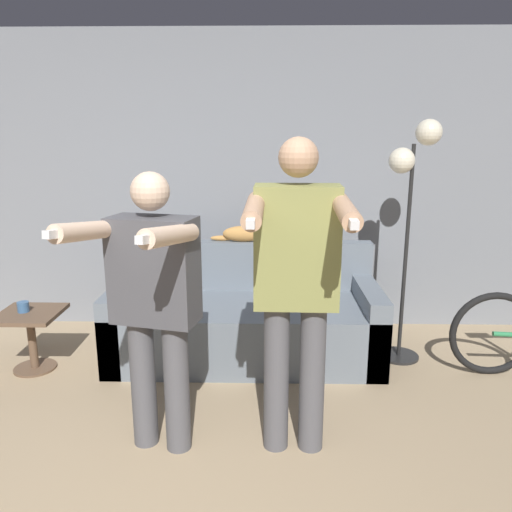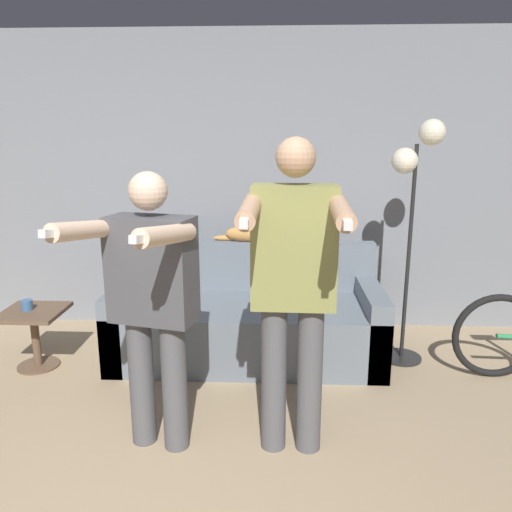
% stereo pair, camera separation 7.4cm
% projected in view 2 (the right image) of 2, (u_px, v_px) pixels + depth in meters
% --- Properties ---
extents(wall_back, '(10.00, 0.05, 2.60)m').
position_uv_depth(wall_back, '(202.00, 184.00, 4.45)').
color(wall_back, gray).
rests_on(wall_back, ground_plane).
extents(couch, '(2.08, 0.89, 0.86)m').
position_uv_depth(couch, '(248.00, 321.00, 3.98)').
color(couch, slate).
rests_on(couch, ground_plane).
extents(person_left, '(0.62, 0.75, 1.56)m').
position_uv_depth(person_left, '(151.00, 296.00, 2.65)').
color(person_left, '#56565B').
rests_on(person_left, ground_plane).
extents(person_right, '(0.52, 0.68, 1.73)m').
position_uv_depth(person_right, '(293.00, 280.00, 2.60)').
color(person_right, '#56565B').
rests_on(person_right, ground_plane).
extents(cat, '(0.48, 0.12, 0.16)m').
position_uv_depth(cat, '(248.00, 233.00, 4.15)').
color(cat, tan).
rests_on(cat, couch).
extents(floor_lamp, '(0.37, 0.31, 1.84)m').
position_uv_depth(floor_lamp, '(415.00, 184.00, 3.64)').
color(floor_lamp, black).
rests_on(floor_lamp, ground_plane).
extents(side_table, '(0.44, 0.44, 0.46)m').
position_uv_depth(side_table, '(34.00, 326.00, 3.76)').
color(side_table, brown).
rests_on(side_table, ground_plane).
extents(cup, '(0.08, 0.08, 0.08)m').
position_uv_depth(cup, '(27.00, 305.00, 3.73)').
color(cup, '#3D6693').
rests_on(cup, side_table).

